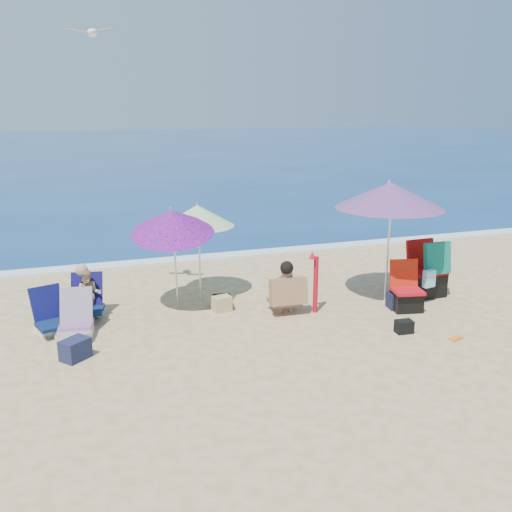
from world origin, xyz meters
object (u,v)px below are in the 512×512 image
object	(u,v)px
umbrella_turquoise	(390,195)
umbrella_striped	(198,216)
camp_chair_left	(406,295)
furled_umbrella	(315,279)
camp_chair_right	(428,276)
chair_rainbow	(76,325)
chair_navy	(52,320)
person_center	(286,288)
seagull	(92,33)
umbrella_blue	(172,222)
person_left	(88,294)

from	to	relation	value
umbrella_turquoise	umbrella_striped	distance (m)	3.50
camp_chair_left	furled_umbrella	bearing A→B (deg)	166.10
umbrella_striped	camp_chair_right	distance (m)	4.53
camp_chair_left	chair_rainbow	bearing A→B (deg)	173.51
umbrella_turquoise	chair_navy	distance (m)	6.15
umbrella_striped	person_center	distance (m)	2.14
umbrella_striped	seagull	size ratio (longest dim) A/B	2.50
seagull	chair_rainbow	bearing A→B (deg)	-120.74
umbrella_blue	chair_rainbow	distance (m)	2.32
umbrella_striped	furled_umbrella	xyz separation A→B (m)	(1.74, -1.43, -0.97)
camp_chair_left	person_left	xyz separation A→B (m)	(-5.39, 1.37, 0.17)
umbrella_blue	person_left	size ratio (longest dim) A/B	2.04
umbrella_turquoise	camp_chair_left	xyz separation A→B (m)	(0.12, -0.54, -1.73)
chair_navy	camp_chair_left	size ratio (longest dim) A/B	0.96
person_center	seagull	distance (m)	5.23
chair_navy	person_center	distance (m)	3.92
furled_umbrella	person_center	distance (m)	0.53
person_center	person_left	xyz separation A→B (m)	(-3.29, 0.87, -0.02)
umbrella_blue	camp_chair_right	bearing A→B (deg)	-8.76
person_center	person_left	world-z (taller)	person_left
chair_navy	person_center	size ratio (longest dim) A/B	0.89
chair_rainbow	chair_navy	bearing A→B (deg)	134.60
camp_chair_right	person_center	xyz separation A→B (m)	(-2.92, -0.03, 0.07)
seagull	furled_umbrella	bearing A→B (deg)	-21.05
camp_chair_right	person_center	distance (m)	2.92
umbrella_striped	chair_rainbow	distance (m)	2.93
umbrella_striped	camp_chair_left	distance (m)	4.04
umbrella_turquoise	chair_rainbow	distance (m)	5.79
chair_navy	seagull	world-z (taller)	seagull
chair_rainbow	seagull	xyz separation A→B (m)	(0.63, 1.06, 4.47)
umbrella_turquoise	seagull	xyz separation A→B (m)	(-4.87, 1.17, 2.66)
seagull	umbrella_blue	bearing A→B (deg)	-21.91
umbrella_turquoise	umbrella_striped	size ratio (longest dim) A/B	1.25
person_center	umbrella_turquoise	bearing A→B (deg)	0.86
umbrella_turquoise	person_center	bearing A→B (deg)	-179.14
chair_navy	camp_chair_left	bearing A→B (deg)	-9.47
umbrella_turquoise	furled_umbrella	size ratio (longest dim) A/B	2.01
umbrella_turquoise	person_left	size ratio (longest dim) A/B	2.34
umbrella_blue	furled_umbrella	world-z (taller)	umbrella_blue
person_left	camp_chair_left	bearing A→B (deg)	-14.30
umbrella_striped	chair_navy	world-z (taller)	umbrella_striped
chair_rainbow	camp_chair_right	distance (m)	6.46
umbrella_blue	camp_chair_right	size ratio (longest dim) A/B	1.79
chair_navy	person_center	bearing A→B (deg)	-7.21
umbrella_striped	umbrella_blue	size ratio (longest dim) A/B	0.92
chair_navy	chair_rainbow	xyz separation A→B (m)	(0.35, -0.36, 0.00)
umbrella_striped	camp_chair_right	bearing A→B (deg)	-17.26
umbrella_blue	chair_navy	size ratio (longest dim) A/B	2.33
chair_navy	chair_rainbow	world-z (taller)	chair_rainbow
umbrella_turquoise	person_left	world-z (taller)	umbrella_turquoise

